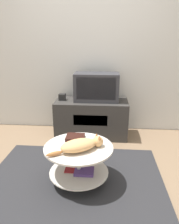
% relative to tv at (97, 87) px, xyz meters
% --- Properties ---
extents(ground_plane, '(12.00, 12.00, 0.00)m').
position_rel_tv_xyz_m(ground_plane, '(-0.17, -1.22, -0.79)').
color(ground_plane, '#7F664C').
extents(wall_back, '(8.00, 0.05, 2.60)m').
position_rel_tv_xyz_m(wall_back, '(-0.17, 0.32, 0.51)').
color(wall_back, silver).
rests_on(wall_back, ground_plane).
extents(rug, '(1.94, 1.41, 0.02)m').
position_rel_tv_xyz_m(rug, '(-0.17, -1.22, -0.78)').
color(rug, '#28282B').
rests_on(rug, ground_plane).
extents(tv_stand, '(1.12, 0.52, 0.58)m').
position_rel_tv_xyz_m(tv_stand, '(-0.07, -0.02, -0.50)').
color(tv_stand, '#33302D').
rests_on(tv_stand, ground_plane).
extents(tv, '(0.67, 0.35, 0.42)m').
position_rel_tv_xyz_m(tv, '(0.00, 0.00, 0.00)').
color(tv, '#333338').
rests_on(tv, tv_stand).
extents(speaker, '(0.10, 0.10, 0.10)m').
position_rel_tv_xyz_m(speaker, '(-0.54, -0.02, -0.16)').
color(speaker, black).
rests_on(speaker, tv_stand).
extents(coffee_table, '(0.72, 0.72, 0.42)m').
position_rel_tv_xyz_m(coffee_table, '(-0.11, -1.29, -0.50)').
color(coffee_table, '#B2B2B7').
rests_on(coffee_table, rug).
extents(dvd_box, '(0.20, 0.17, 0.04)m').
position_rel_tv_xyz_m(dvd_box, '(-0.18, -1.11, -0.33)').
color(dvd_box, black).
rests_on(dvd_box, coffee_table).
extents(cat, '(0.54, 0.36, 0.13)m').
position_rel_tv_xyz_m(cat, '(-0.08, -1.36, -0.29)').
color(cat, tan).
rests_on(cat, coffee_table).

